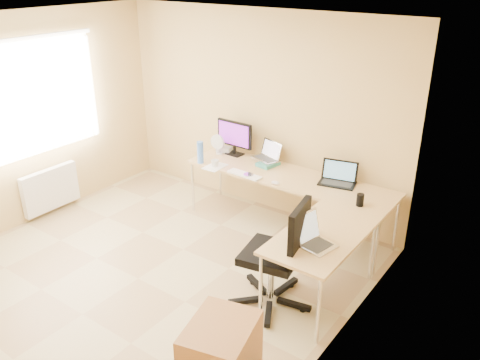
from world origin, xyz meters
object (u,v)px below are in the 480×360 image
Objects in this scene: desk_main at (287,203)px; desk_fan at (219,145)px; monitor at (235,138)px; laptop_center at (266,151)px; laptop_return at (317,235)px; mug at (215,163)px; desk_return at (320,266)px; keyboard at (245,175)px; laptop_black at (338,174)px; water_bottle at (200,152)px; office_chair at (271,259)px.

desk_main is 1.23m from desk_fan.
monitor is at bearing 27.13° from desk_fan.
laptop_return is at bearing -24.42° from laptop_center.
monitor is 5.38× the size of mug.
desk_main is 2.04× the size of desk_return.
desk_return is 12.95× the size of mug.
monitor is 0.75m from keyboard.
monitor is at bearing 97.13° from mug.
laptop_center is 1.04m from laptop_black.
laptop_black is at bearing -0.72° from monitor.
laptop_black is (0.58, 0.12, 0.50)m from desk_main.
desk_return is 4.55× the size of water_bottle.
monitor is 0.53m from mug.
mug is at bearing -62.62° from desk_fan.
mug reaches higher than desk_return.
laptop_center reaches higher than laptop_return.
mug is (-0.44, -0.50, -0.11)m from laptop_center.
laptop_black is at bearing 15.40° from laptop_center.
office_chair is (1.75, -1.44, -0.36)m from desk_fan.
desk_main is 26.39× the size of mug.
monitor is 1.19× the size of keyboard.
desk_fan reaches higher than desk_return.
office_chair reaches higher than desk_fan.
office_chair reaches higher than laptop_center.
keyboard is (0.52, -0.50, -0.22)m from monitor.
laptop_black is 1.76m from water_bottle.
office_chair is (1.58, -1.55, -0.46)m from monitor.
keyboard is (-1.41, 0.70, 0.38)m from desk_return.
laptop_return is (1.92, -0.93, 0.07)m from mug.
laptop_black is at bearing 109.18° from desk_return.
mug is at bearing -161.49° from desk_main.
monitor is 2.26m from office_chair.
mug is 2.14m from laptop_return.
monitor is 1.31× the size of laptop_black.
desk_main is 0.72m from laptop_center.
laptop_black is at bearing 13.87° from water_bottle.
laptop_center reaches higher than desk_fan.
desk_main is at bearing 18.51° from mug.
monitor is 1.89× the size of water_bottle.
laptop_center is at bearing 5.04° from desk_fan.
mug is 0.40× the size of desk_fan.
desk_return is 1.94m from laptop_center.
laptop_center is (-0.45, 0.20, 0.52)m from desk_main.
office_chair is at bearing -43.27° from desk_fan.
keyboard is at bearing 0.00° from water_bottle.
desk_main is 7.47× the size of laptop_center.
mug is at bearing 134.47° from office_chair.
keyboard is at bearing 69.55° from laptop_return.
desk_return is 2.86× the size of keyboard.
desk_fan is at bearing 175.18° from desk_main.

